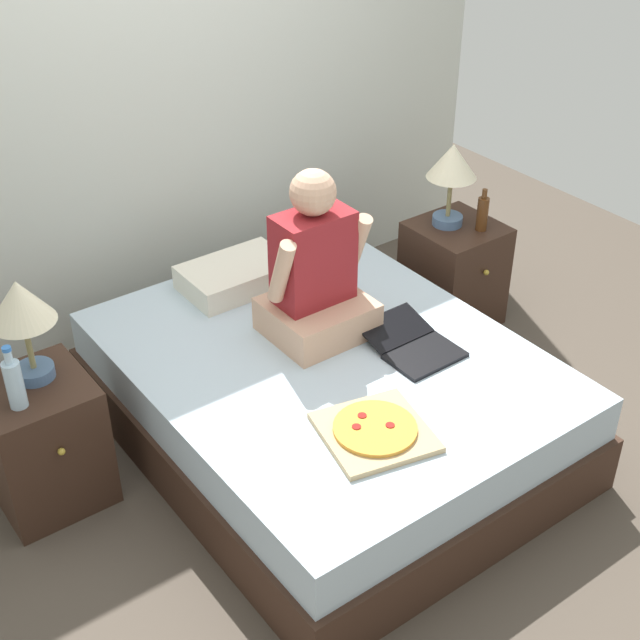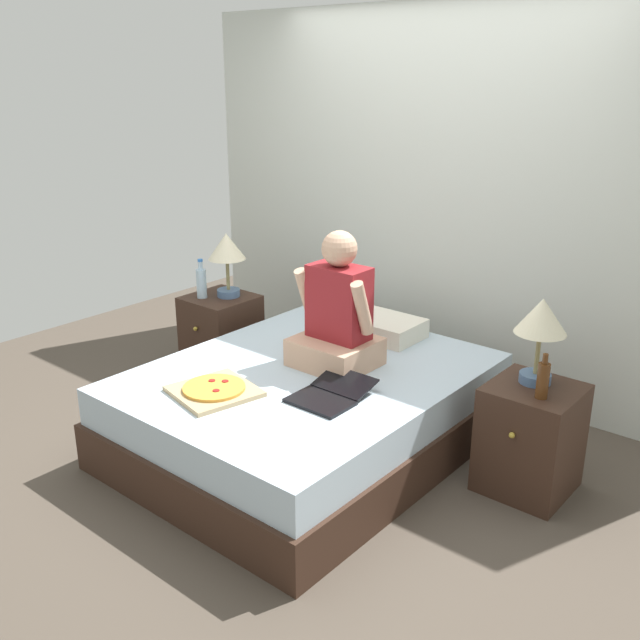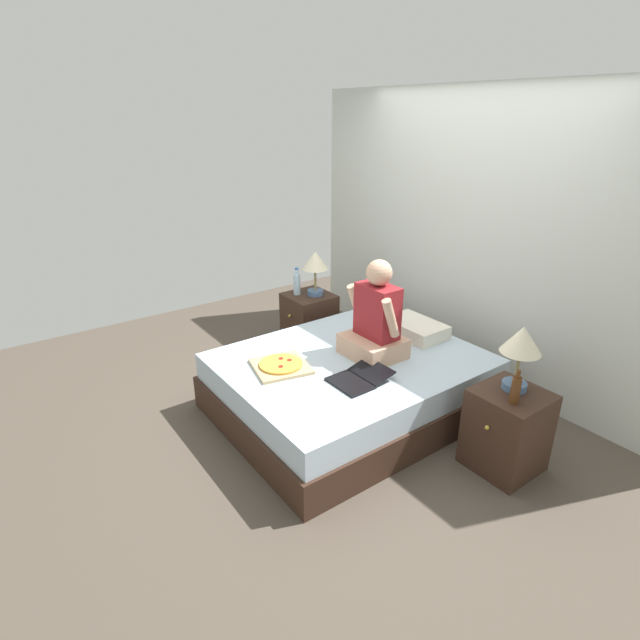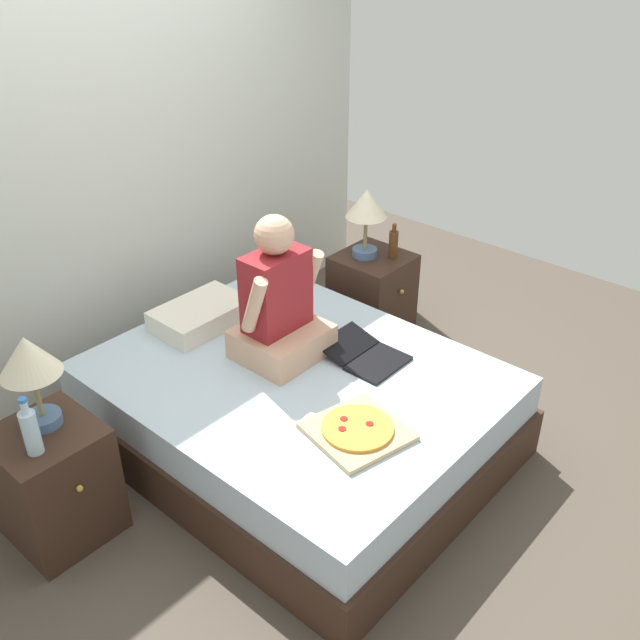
{
  "view_description": "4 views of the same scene",
  "coord_description": "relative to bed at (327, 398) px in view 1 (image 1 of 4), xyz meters",
  "views": [
    {
      "loc": [
        -1.92,
        -2.54,
        2.74
      ],
      "look_at": [
        -0.03,
        0.01,
        0.66
      ],
      "focal_mm": 50.0,
      "sensor_mm": 36.0,
      "label": 1
    },
    {
      "loc": [
        2.43,
        -2.79,
        2.1
      ],
      "look_at": [
        0.1,
        -0.01,
        0.81
      ],
      "focal_mm": 40.0,
      "sensor_mm": 36.0,
      "label": 2
    },
    {
      "loc": [
        2.71,
        -2.27,
        2.28
      ],
      "look_at": [
        -0.15,
        -0.19,
        0.8
      ],
      "focal_mm": 28.0,
      "sensor_mm": 36.0,
      "label": 3
    },
    {
      "loc": [
        -2.17,
        -2.07,
        2.57
      ],
      "look_at": [
        0.03,
        -0.14,
        0.83
      ],
      "focal_mm": 40.0,
      "sensor_mm": 36.0,
      "label": 4
    }
  ],
  "objects": [
    {
      "name": "pizza_box",
      "position": [
        -0.18,
        -0.54,
        0.26
      ],
      "size": [
        0.48,
        0.48,
        0.05
      ],
      "color": "tan",
      "rests_on": "bed"
    },
    {
      "name": "beer_bottle",
      "position": [
        1.24,
        0.31,
        0.44
      ],
      "size": [
        0.06,
        0.06,
        0.23
      ],
      "color": "#512D14",
      "rests_on": "nightstand_right"
    },
    {
      "name": "nightstand_left",
      "position": [
        -1.17,
        0.41,
        0.05
      ],
      "size": [
        0.44,
        0.47,
        0.58
      ],
      "color": "#382319",
      "rests_on": "ground"
    },
    {
      "name": "lamp_on_right_nightstand",
      "position": [
        1.14,
        0.46,
        0.67
      ],
      "size": [
        0.26,
        0.26,
        0.45
      ],
      "color": "#4C6B93",
      "rests_on": "nightstand_right"
    },
    {
      "name": "laptop",
      "position": [
        0.32,
        -0.21,
        0.26
      ],
      "size": [
        0.32,
        0.42,
        0.07
      ],
      "color": "black",
      "rests_on": "bed"
    },
    {
      "name": "bed",
      "position": [
        0.0,
        0.0,
        0.0
      ],
      "size": [
        1.61,
        2.01,
        0.48
      ],
      "color": "#382319",
      "rests_on": "ground"
    },
    {
      "name": "wall_back",
      "position": [
        0.0,
        1.37,
        1.01
      ],
      "size": [
        3.98,
        0.12,
        2.5
      ],
      "primitive_type": "cube",
      "color": "silver",
      "rests_on": "ground"
    },
    {
      "name": "water_bottle",
      "position": [
        -1.25,
        0.32,
        0.45
      ],
      "size": [
        0.07,
        0.07,
        0.28
      ],
      "color": "silver",
      "rests_on": "nightstand_left"
    },
    {
      "name": "ground_plane",
      "position": [
        0.0,
        0.0,
        -0.24
      ],
      "size": [
        5.98,
        5.98,
        0.0
      ],
      "primitive_type": "plane",
      "color": "#4C4238"
    },
    {
      "name": "person_seated",
      "position": [
        0.07,
        0.18,
        0.53
      ],
      "size": [
        0.47,
        0.4,
        0.78
      ],
      "color": "tan",
      "rests_on": "bed"
    },
    {
      "name": "lamp_on_left_nightstand",
      "position": [
        -1.13,
        0.46,
        0.67
      ],
      "size": [
        0.26,
        0.26,
        0.45
      ],
      "color": "#4C6B93",
      "rests_on": "nightstand_left"
    },
    {
      "name": "nightstand_right",
      "position": [
        1.17,
        0.41,
        0.05
      ],
      "size": [
        0.44,
        0.47,
        0.58
      ],
      "color": "#382319",
      "rests_on": "ground"
    },
    {
      "name": "pillow",
      "position": [
        -0.01,
        0.73,
        0.3
      ],
      "size": [
        0.52,
        0.34,
        0.12
      ],
      "primitive_type": "cube",
      "color": "silver",
      "rests_on": "bed"
    }
  ]
}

